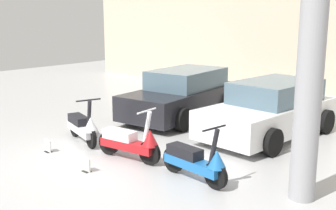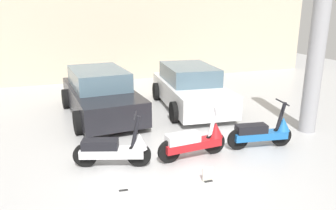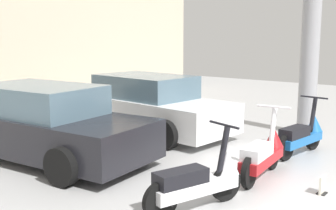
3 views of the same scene
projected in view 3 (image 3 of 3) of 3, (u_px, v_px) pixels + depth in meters
name	position (u px, v px, depth m)	size (l,w,h in m)	color
ground_plane	(275.00, 196.00, 5.91)	(28.00, 28.00, 0.00)	#B2B2B2
scooter_front_left	(199.00, 180.00, 5.42)	(1.50, 0.74, 1.08)	black
scooter_front_right	(264.00, 153.00, 6.65)	(1.56, 0.56, 1.09)	black
scooter_front_center	(302.00, 135.00, 7.93)	(1.52, 0.55, 1.06)	black
car_rear_left	(46.00, 124.00, 7.57)	(2.20, 4.09, 1.34)	black
car_rear_center	(151.00, 105.00, 9.67)	(2.11, 3.99, 1.32)	white
placard_near_right_scooter	(322.00, 186.00, 5.96)	(0.20, 0.12, 0.26)	black
support_column_side	(310.00, 50.00, 9.32)	(0.40, 0.40, 3.82)	#99999E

